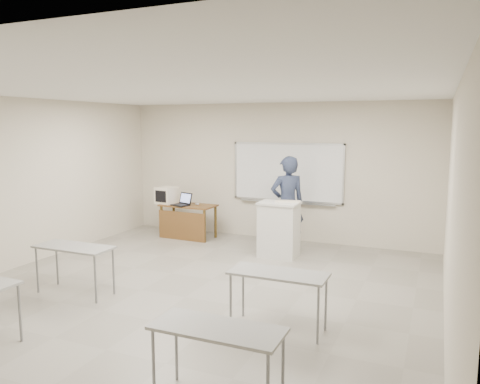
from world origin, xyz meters
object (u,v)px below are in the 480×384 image
at_px(laptop, 182,202).
at_px(presenter, 287,204).
at_px(whiteboard, 287,173).
at_px(podium, 279,229).
at_px(instructor_desk, 186,216).
at_px(mouse, 197,204).
at_px(keyboard, 288,201).
at_px(crt_monitor, 167,195).

height_order(laptop, presenter, presenter).
xyz_separation_m(whiteboard, podium, (0.27, -1.36, -0.95)).
distance_m(whiteboard, instructor_desk, 2.44).
height_order(whiteboard, mouse, whiteboard).
bearing_deg(presenter, whiteboard, -109.04).
relative_size(whiteboard, mouse, 25.26).
bearing_deg(instructor_desk, keyboard, -8.87).
distance_m(whiteboard, keyboard, 1.40).
height_order(podium, presenter, presenter).
xyz_separation_m(whiteboard, instructor_desk, (-2.10, -0.78, -0.97)).
height_order(instructor_desk, presenter, presenter).
height_order(podium, keyboard, keyboard).
xyz_separation_m(crt_monitor, laptop, (0.45, -0.12, -0.12)).
height_order(mouse, presenter, presenter).
distance_m(podium, keyboard, 0.57).
xyz_separation_m(laptop, mouse, (0.30, 0.17, -0.04)).
xyz_separation_m(crt_monitor, presenter, (2.94, -0.22, 0.03)).
height_order(laptop, keyboard, keyboard).
distance_m(whiteboard, presenter, 1.07).
xyz_separation_m(instructor_desk, podium, (2.37, -0.58, 0.02)).
distance_m(crt_monitor, mouse, 0.77).
bearing_deg(presenter, instructor_desk, -39.53).
bearing_deg(presenter, mouse, -43.88).
bearing_deg(keyboard, podium, -164.70).
bearing_deg(whiteboard, keyboard, -71.74).
bearing_deg(instructor_desk, crt_monitor, 171.12).
bearing_deg(whiteboard, instructor_desk, -159.72).
xyz_separation_m(podium, mouse, (-2.17, 0.74, 0.23)).
height_order(podium, laptop, podium).
distance_m(podium, presenter, 0.63).
bearing_deg(keyboard, mouse, 151.40).
distance_m(instructor_desk, presenter, 2.43).
bearing_deg(laptop, whiteboard, 38.28).
distance_m(whiteboard, laptop, 2.43).
relative_size(instructor_desk, laptop, 3.38).
height_order(crt_monitor, presenter, presenter).
bearing_deg(crt_monitor, mouse, 11.52).
distance_m(instructor_desk, crt_monitor, 0.70).
distance_m(crt_monitor, laptop, 0.48).
bearing_deg(whiteboard, presenter, -72.08).
relative_size(mouse, keyboard, 0.21).
bearing_deg(whiteboard, laptop, -160.26).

